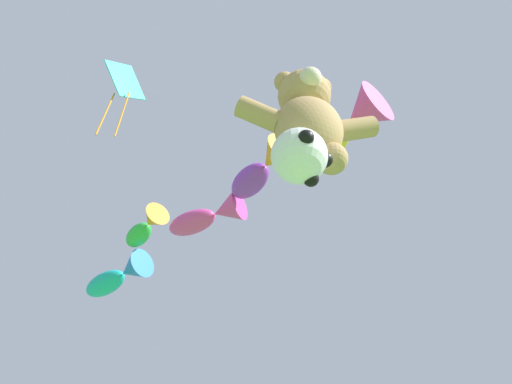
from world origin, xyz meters
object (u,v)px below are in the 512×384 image
(fish_kite_teal, at_px, (119,276))
(fish_kite_goldfin, at_px, (343,128))
(soccer_ball_kite, at_px, (300,156))
(diamond_kite, at_px, (124,86))
(fish_kite_violet, at_px, (262,169))
(teddy_bear_kite, at_px, (307,119))
(fish_kite_magenta, at_px, (209,216))
(fish_kite_emerald, at_px, (145,227))

(fish_kite_teal, bearing_deg, fish_kite_goldfin, -51.26)
(soccer_ball_kite, height_order, diamond_kite, diamond_kite)
(fish_kite_violet, bearing_deg, fish_kite_goldfin, -42.06)
(fish_kite_goldfin, bearing_deg, diamond_kite, -176.55)
(teddy_bear_kite, bearing_deg, fish_kite_magenta, 105.22)
(fish_kite_emerald, height_order, diamond_kite, fish_kite_emerald)
(teddy_bear_kite, bearing_deg, fish_kite_violet, 94.50)
(fish_kite_violet, relative_size, fish_kite_magenta, 0.96)
(teddy_bear_kite, relative_size, fish_kite_violet, 1.26)
(soccer_ball_kite, xyz_separation_m, diamond_kite, (-3.12, 1.44, 3.33))
(fish_kite_violet, height_order, diamond_kite, diamond_kite)
(soccer_ball_kite, relative_size, fish_kite_violet, 0.46)
(teddy_bear_kite, height_order, fish_kite_emerald, fish_kite_emerald)
(soccer_ball_kite, height_order, fish_kite_magenta, fish_kite_magenta)
(soccer_ball_kite, relative_size, fish_kite_goldfin, 0.37)
(soccer_ball_kite, bearing_deg, fish_kite_emerald, 112.93)
(teddy_bear_kite, distance_m, fish_kite_magenta, 5.11)
(fish_kite_magenta, distance_m, diamond_kite, 4.06)
(fish_kite_teal, bearing_deg, fish_kite_emerald, -68.90)
(soccer_ball_kite, distance_m, fish_kite_violet, 4.57)
(fish_kite_goldfin, xyz_separation_m, diamond_kite, (-4.75, -0.29, -0.09))
(teddy_bear_kite, xyz_separation_m, soccer_ball_kite, (-0.29, -0.29, -1.42))
(soccer_ball_kite, height_order, fish_kite_violet, fish_kite_violet)
(diamond_kite, bearing_deg, fish_kite_goldfin, 3.45)
(teddy_bear_kite, xyz_separation_m, fish_kite_magenta, (-1.25, 4.59, 1.85))
(fish_kite_emerald, relative_size, diamond_kite, 0.68)
(soccer_ball_kite, distance_m, fish_kite_goldfin, 4.17)
(teddy_bear_kite, distance_m, soccer_ball_kite, 1.48)
(fish_kite_violet, distance_m, fish_kite_magenta, 2.02)
(soccer_ball_kite, height_order, fish_kite_teal, fish_kite_teal)
(fish_kite_violet, bearing_deg, teddy_bear_kite, -85.50)
(fish_kite_goldfin, distance_m, fish_kite_violet, 2.10)
(teddy_bear_kite, relative_size, diamond_kite, 0.99)
(teddy_bear_kite, distance_m, diamond_kite, 4.08)
(teddy_bear_kite, relative_size, soccer_ball_kite, 2.77)
(teddy_bear_kite, bearing_deg, fish_kite_emerald, 116.27)
(fish_kite_violet, height_order, fish_kite_magenta, fish_kite_violet)
(soccer_ball_kite, xyz_separation_m, fish_kite_goldfin, (1.63, 1.73, 3.42))
(fish_kite_violet, distance_m, diamond_kite, 3.61)
(fish_kite_violet, distance_m, fish_kite_teal, 5.71)
(fish_kite_teal, xyz_separation_m, diamond_kite, (0.12, -6.35, 0.09))
(fish_kite_goldfin, height_order, diamond_kite, diamond_kite)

